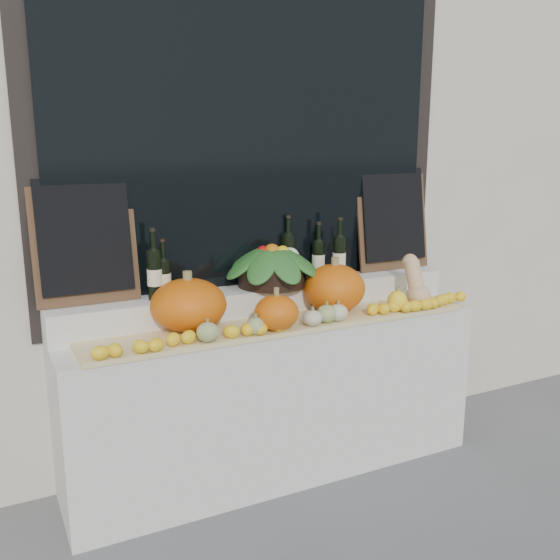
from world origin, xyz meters
The scene contains 18 objects.
storefront_facade centered at (0.00, 2.25, 2.25)m, with size 7.00×0.94×4.50m.
display_sill centered at (0.00, 1.52, 0.44)m, with size 2.30×0.55×0.88m, color silver.
rear_tier centered at (0.00, 1.68, 0.96)m, with size 2.30×0.25×0.16m, color silver.
straw_bedding centered at (0.00, 1.40, 0.89)m, with size 2.10×0.32×0.03m, color tan.
pumpkin_left centered at (-0.48, 1.50, 1.03)m, with size 0.38×0.38×0.26m, color #D85F0B.
pumpkin_right centered at (0.34, 1.46, 1.04)m, with size 0.34×0.34×0.26m, color #D85F0B.
pumpkin_center centered at (-0.09, 1.30, 0.99)m, with size 0.22×0.22×0.18m, color #D85F0B.
butternut_squash centered at (0.82, 1.37, 1.03)m, with size 0.14×0.20×0.29m.
decorative_gourds centered at (0.09, 1.29, 0.96)m, with size 1.23×0.14×0.14m.
lemon_heap centered at (0.00, 1.29, 0.94)m, with size 2.20×0.16×0.06m, color yellow, non-canonical shape.
produce_bowl centered at (0.06, 1.66, 1.16)m, with size 0.58×0.58×0.24m.
wine_bottle_far_left centered at (-0.61, 1.65, 1.17)m, with size 0.08×0.08×0.37m.
wine_bottle_near_left centered at (-0.56, 1.67, 1.14)m, with size 0.08×0.08×0.31m.
wine_bottle_tall centered at (0.20, 1.74, 1.17)m, with size 0.08×0.08×0.37m.
wine_bottle_near_right centered at (0.37, 1.70, 1.15)m, with size 0.08×0.08×0.33m.
wine_bottle_far_right centered at (0.47, 1.63, 1.17)m, with size 0.08×0.08×0.36m.
chalkboard_left centered at (-0.92, 1.74, 1.36)m, with size 0.50×0.12×0.62m.
chalkboard_right centered at (0.92, 1.74, 1.36)m, with size 0.50×0.12×0.62m.
Camera 1 is at (-1.41, -1.37, 1.86)m, focal length 40.00 mm.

